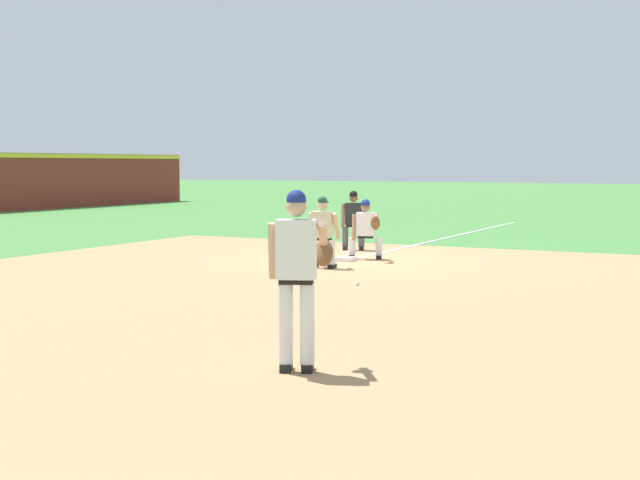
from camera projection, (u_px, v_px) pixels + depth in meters
name	position (u px, v px, depth m)	size (l,w,h in m)	color
ground_plane	(346.00, 261.00, 19.38)	(160.00, 160.00, 0.00)	#47843D
infield_dirt_patch	(330.00, 296.00, 14.23)	(18.00, 18.00, 0.01)	tan
foul_line_stripe	(451.00, 237.00, 25.71)	(14.25, 0.10, 0.00)	white
first_base_bag	(346.00, 259.00, 19.38)	(0.38, 0.38, 0.09)	white
baseball	(357.00, 283.00, 15.51)	(0.07, 0.07, 0.07)	white
pitcher	(298.00, 269.00, 9.02)	(0.82, 0.60, 1.86)	black
first_baseman	(366.00, 227.00, 19.68)	(0.85, 0.95, 1.34)	black
baserunner	(322.00, 229.00, 18.04)	(0.47, 0.62, 1.46)	black
umpire	(353.00, 218.00, 21.82)	(0.59, 0.67, 1.46)	black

